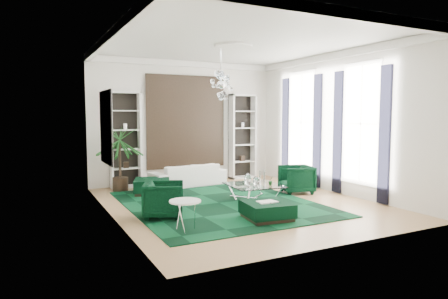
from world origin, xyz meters
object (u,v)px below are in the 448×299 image
armchair_left (164,200)px  palm (120,150)px  coffee_table (254,193)px  side_table (185,216)px  armchair_right (296,179)px  ottoman_front (267,211)px  sofa (188,175)px  ottoman_side (152,187)px

armchair_left → palm: size_ratio=0.35×
armchair_left → coffee_table: armchair_left is taller
armchair_left → side_table: bearing=-155.9°
coffee_table → armchair_left: bearing=-169.5°
armchair_right → ottoman_front: size_ratio=0.93×
armchair_right → sofa: bearing=-120.2°
ottoman_side → coffee_table: bearing=-45.6°
armchair_right → palm: 4.93m
ottoman_side → armchair_right: bearing=-24.4°
armchair_right → coffee_table: size_ratio=0.68×
armchair_left → armchair_right: 4.13m
armchair_right → palm: bearing=-104.0°
sofa → ottoman_front: bearing=83.5°
sofa → ottoman_front: size_ratio=2.50×
armchair_right → side_table: (-4.01, -2.01, -0.10)m
armchair_right → palm: (-4.22, 2.43, 0.78)m
armchair_right → side_table: armchair_right is taller
armchair_left → ottoman_side: size_ratio=0.89×
ottoman_side → ottoman_front: bearing=-69.8°
armchair_left → sofa: bearing=-6.8°
armchair_right → ottoman_side: 3.91m
palm → coffee_table: bearing=-47.0°
sofa → side_table: 4.69m
ottoman_side → palm: size_ratio=0.39×
sofa → armchair_left: armchair_left is taller
coffee_table → side_table: bearing=-146.6°
sofa → ottoman_side: (-1.31, -0.72, -0.12)m
ottoman_front → palm: (-1.99, 4.42, 0.98)m
armchair_right → side_table: size_ratio=1.43×
armchair_left → palm: bearing=25.7°
sofa → armchair_right: 3.23m
coffee_table → palm: palm is taller
sofa → side_table: bearing=61.2°
armchair_left → ottoman_side: 2.53m
coffee_table → ottoman_side: (-1.98, 2.02, -0.01)m
coffee_table → ottoman_front: (-0.65, -1.58, -0.03)m
sofa → ottoman_front: (0.01, -4.32, -0.15)m
side_table → palm: palm is taller
ottoman_front → palm: 4.94m
ottoman_side → palm: (-0.66, 0.82, 0.96)m
coffee_table → armchair_right: bearing=14.6°
sofa → armchair_left: size_ratio=2.75×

